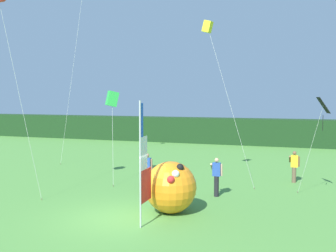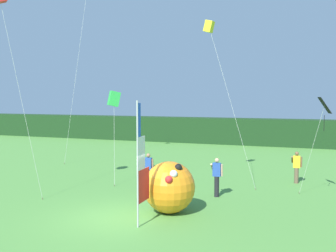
{
  "view_description": "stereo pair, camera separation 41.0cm",
  "coord_description": "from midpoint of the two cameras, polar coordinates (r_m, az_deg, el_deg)",
  "views": [
    {
      "loc": [
        6.33,
        -12.91,
        4.54
      ],
      "look_at": [
        0.78,
        3.4,
        3.25
      ],
      "focal_mm": 41.49,
      "sensor_mm": 36.0,
      "label": 1
    },
    {
      "loc": [
        6.72,
        -12.77,
        4.54
      ],
      "look_at": [
        0.78,
        3.4,
        3.25
      ],
      "focal_mm": 41.49,
      "sensor_mm": 36.0,
      "label": 2
    }
  ],
  "objects": [
    {
      "name": "folding_chair",
      "position": [
        18.73,
        -1.68,
        -8.15
      ],
      "size": [
        0.51,
        0.51,
        0.89
      ],
      "color": "#BCBCC1",
      "rests_on": "ground"
    },
    {
      "name": "banner_flag",
      "position": [
        13.75,
        -3.12,
        -5.87
      ],
      "size": [
        0.06,
        1.03,
        4.43
      ],
      "color": "#B7B7BC",
      "rests_on": "ground"
    },
    {
      "name": "ground_plane",
      "position": [
        15.1,
        -6.64,
        -13.25
      ],
      "size": [
        120.0,
        120.0,
        0.0
      ],
      "primitive_type": "plane",
      "color": "#518E3D"
    },
    {
      "name": "kite_black_diamond_0",
      "position": [
        18.25,
        22.51,
        2.3
      ],
      "size": [
        1.29,
        1.23,
        4.54
      ],
      "color": "brown",
      "rests_on": "ground"
    },
    {
      "name": "distant_treeline",
      "position": [
        38.2,
        10.25,
        -0.75
      ],
      "size": [
        80.0,
        2.4,
        2.48
      ],
      "primitive_type": "cube",
      "color": "#193819",
      "rests_on": "ground"
    },
    {
      "name": "kite_yellow_box_2",
      "position": [
        20.6,
        6.68,
        14.16
      ],
      "size": [
        2.86,
        0.8,
        8.48
      ],
      "color": "brown",
      "rests_on": "ground"
    },
    {
      "name": "inflatable_balloon",
      "position": [
        15.36,
        0.97,
        -8.97
      ],
      "size": [
        2.03,
        2.03,
        2.03
      ],
      "color": "orange",
      "rests_on": "ground"
    },
    {
      "name": "person_far_left",
      "position": [
        17.94,
        7.84,
        -7.3
      ],
      "size": [
        0.55,
        0.48,
        1.78
      ],
      "color": "black",
      "rests_on": "ground"
    },
    {
      "name": "person_near_banner",
      "position": [
        19.75,
        -2.3,
        -6.32
      ],
      "size": [
        0.55,
        0.48,
        1.7
      ],
      "color": "#2D334C",
      "rests_on": "ground"
    },
    {
      "name": "person_mid_field",
      "position": [
        21.66,
        18.89,
        -5.63
      ],
      "size": [
        0.55,
        0.48,
        1.69
      ],
      "color": "brown",
      "rests_on": "ground"
    },
    {
      "name": "kite_green_box_1",
      "position": [
        21.15,
        -7.39,
        3.96
      ],
      "size": [
        1.13,
        1.76,
        4.89
      ],
      "color": "brown",
      "rests_on": "ground"
    }
  ]
}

